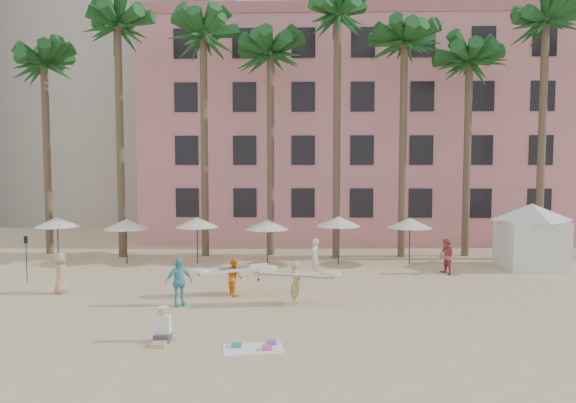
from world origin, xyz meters
The scene contains 11 objects.
ground centered at (0.00, 0.00, 0.00)m, with size 120.00×120.00×0.00m, color #D1B789.
pink_hotel centered at (7.00, 26.00, 8.00)m, with size 35.00×14.00×16.00m, color pink.
palm_row centered at (0.51, 15.00, 12.97)m, with size 44.40×5.40×16.30m.
umbrella_row centered at (-3.00, 12.50, 2.33)m, with size 22.50×2.70×2.73m.
cabana centered at (13.42, 11.93, 2.07)m, with size 4.53×4.53×3.50m.
beach_towel centered at (-0.44, -0.94, 0.03)m, with size 1.95×1.30×0.14m.
carrier_yellow centered at (0.73, 4.02, 1.00)m, with size 3.05×1.17×1.77m.
carrier_white centered at (-1.92, 5.43, 0.88)m, with size 3.06×1.40×1.62m.
beachgoers centered at (-0.61, 7.06, 0.93)m, with size 18.79×7.42×1.93m.
paddle centered at (-12.11, 7.52, 1.41)m, with size 0.18×0.04×2.23m.
seated_man centered at (-3.40, -0.49, 0.38)m, with size 0.49×0.86×1.11m.
Camera 1 is at (1.04, -16.15, 5.55)m, focal length 32.00 mm.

